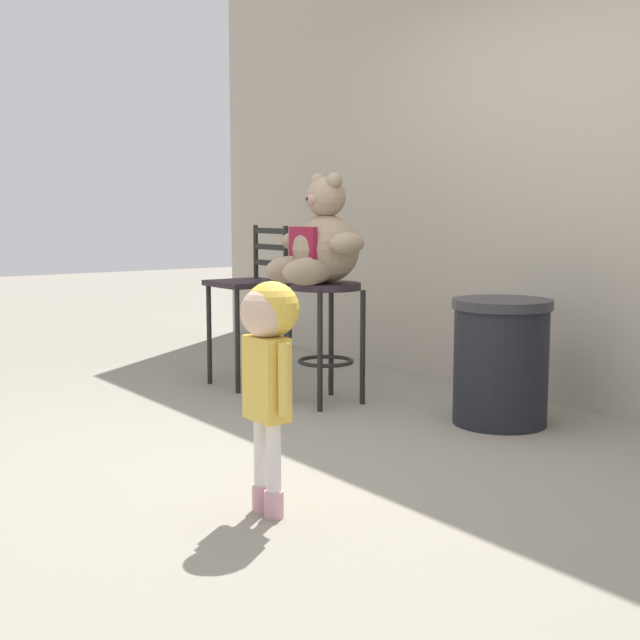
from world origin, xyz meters
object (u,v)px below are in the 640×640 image
(teddy_bear, at_px, (321,244))
(trash_bin, at_px, (501,361))
(bar_chair_empty, at_px, (251,291))
(bar_stool_with_teddy, at_px, (326,316))
(child_walking, at_px, (268,347))

(teddy_bear, xyz_separation_m, trash_bin, (0.94, 0.49, -0.60))
(teddy_bear, height_order, bar_chair_empty, teddy_bear)
(trash_bin, relative_size, bar_chair_empty, 0.65)
(bar_stool_with_teddy, height_order, teddy_bear, teddy_bear)
(bar_stool_with_teddy, bearing_deg, bar_chair_empty, -174.11)
(trash_bin, bearing_deg, child_walking, -76.24)
(child_walking, bearing_deg, bar_stool_with_teddy, -116.76)
(bar_stool_with_teddy, bearing_deg, trash_bin, 25.92)
(teddy_bear, distance_m, trash_bin, 1.22)
(trash_bin, distance_m, bar_chair_empty, 1.76)
(trash_bin, xyz_separation_m, bar_chair_empty, (-1.66, -0.53, 0.28))
(child_walking, bearing_deg, bar_chair_empty, -103.68)
(child_walking, height_order, bar_chair_empty, bar_chair_empty)
(bar_stool_with_teddy, relative_size, trash_bin, 1.07)
(bar_stool_with_teddy, distance_m, teddy_bear, 0.43)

